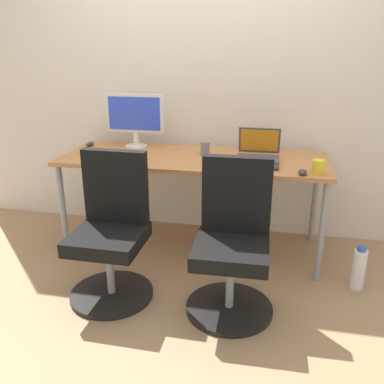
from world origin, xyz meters
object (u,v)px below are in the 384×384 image
at_px(coffee_mug, 318,167).
at_px(office_chair_left, 111,233).
at_px(water_bottle_on_floor, 359,269).
at_px(desktop_monitor, 135,117).
at_px(office_chair_right, 233,245).
at_px(open_laptop, 258,151).

bearing_deg(coffee_mug, office_chair_left, -159.57).
bearing_deg(water_bottle_on_floor, desktop_monitor, 161.19).
distance_m(office_chair_right, water_bottle_on_floor, 0.94).
distance_m(desktop_monitor, coffee_mug, 1.51).
height_order(water_bottle_on_floor, desktop_monitor, desktop_monitor).
bearing_deg(office_chair_left, coffee_mug, 20.43).
relative_size(desktop_monitor, open_laptop, 1.55).
bearing_deg(coffee_mug, water_bottle_on_floor, -19.58).
xyz_separation_m(office_chair_left, water_bottle_on_floor, (1.59, 0.36, -0.28)).
relative_size(water_bottle_on_floor, open_laptop, 1.00).
xyz_separation_m(office_chair_right, coffee_mug, (0.50, 0.47, 0.38)).
bearing_deg(water_bottle_on_floor, office_chair_right, -156.19).
bearing_deg(open_laptop, coffee_mug, -37.10).
relative_size(office_chair_left, office_chair_right, 1.00).
bearing_deg(desktop_monitor, open_laptop, -9.65).
relative_size(office_chair_right, water_bottle_on_floor, 3.03).
bearing_deg(open_laptop, desktop_monitor, 170.35).
xyz_separation_m(office_chair_left, desktop_monitor, (-0.14, 0.95, 0.59)).
xyz_separation_m(office_chair_left, coffee_mug, (1.27, 0.47, 0.38)).
height_order(office_chair_left, water_bottle_on_floor, office_chair_left).
bearing_deg(water_bottle_on_floor, coffee_mug, 160.42).
height_order(office_chair_left, desktop_monitor, desktop_monitor).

